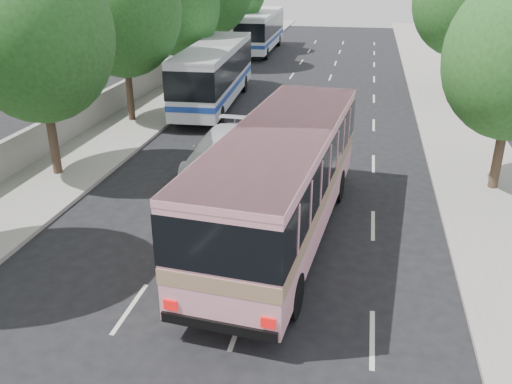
% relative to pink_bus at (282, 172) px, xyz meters
% --- Properties ---
extents(ground, '(120.00, 120.00, 0.00)m').
position_rel_pink_bus_xyz_m(ground, '(-1.30, -2.50, -2.27)').
color(ground, black).
rests_on(ground, ground).
extents(sidewalk_left, '(4.00, 90.00, 0.15)m').
position_rel_pink_bus_xyz_m(sidewalk_left, '(-9.80, 17.50, -2.20)').
color(sidewalk_left, '#9E998E').
rests_on(sidewalk_left, ground).
extents(sidewalk_right, '(4.00, 90.00, 0.12)m').
position_rel_pink_bus_xyz_m(sidewalk_right, '(7.20, 17.50, -2.21)').
color(sidewalk_right, '#9E998E').
rests_on(sidewalk_right, ground).
extents(low_wall, '(0.30, 90.00, 1.50)m').
position_rel_pink_bus_xyz_m(low_wall, '(-11.60, 17.50, -1.37)').
color(low_wall, '#9E998E').
rests_on(low_wall, sidewalk_left).
extents(tree_left_b, '(5.70, 5.70, 8.88)m').
position_rel_pink_bus_xyz_m(tree_left_b, '(-9.72, 3.44, 3.55)').
color(tree_left_b, '#38281E').
rests_on(tree_left_b, ground).
extents(tree_left_c, '(6.00, 6.00, 9.35)m').
position_rel_pink_bus_xyz_m(tree_left_c, '(-9.92, 11.44, 3.85)').
color(tree_left_c, '#38281E').
rests_on(tree_left_c, ground).
extents(tree_left_d, '(5.52, 5.52, 8.60)m').
position_rel_pink_bus_xyz_m(tree_left_d, '(-9.82, 19.44, 3.36)').
color(tree_left_d, '#38281E').
rests_on(tree_left_d, ground).
extents(pink_bus, '(3.92, 11.65, 3.65)m').
position_rel_pink_bus_xyz_m(pink_bus, '(0.00, 0.00, 0.00)').
color(pink_bus, pink).
rests_on(pink_bus, ground).
extents(pink_taxi, '(2.15, 4.61, 1.53)m').
position_rel_pink_bus_xyz_m(pink_taxi, '(-0.70, 8.42, -1.51)').
color(pink_taxi, '#F41587').
rests_on(pink_taxi, ground).
extents(white_pickup, '(2.63, 5.86, 1.67)m').
position_rel_pink_bus_xyz_m(white_pickup, '(-3.30, 5.50, -1.44)').
color(white_pickup, silver).
rests_on(white_pickup, ground).
extents(tour_coach_front, '(3.31, 12.12, 3.59)m').
position_rel_pink_bus_xyz_m(tour_coach_front, '(-6.49, 15.82, -0.11)').
color(tour_coach_front, silver).
rests_on(tour_coach_front, ground).
extents(tour_coach_rear, '(2.92, 12.13, 3.61)m').
position_rel_pink_bus_xyz_m(tour_coach_rear, '(-7.60, 36.13, -0.10)').
color(tour_coach_rear, silver).
rests_on(tour_coach_rear, ground).
extents(taxi_roof_sign, '(0.56, 0.22, 0.18)m').
position_rel_pink_bus_xyz_m(taxi_roof_sign, '(-0.70, 8.42, -0.66)').
color(taxi_roof_sign, silver).
rests_on(taxi_roof_sign, pink_taxi).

